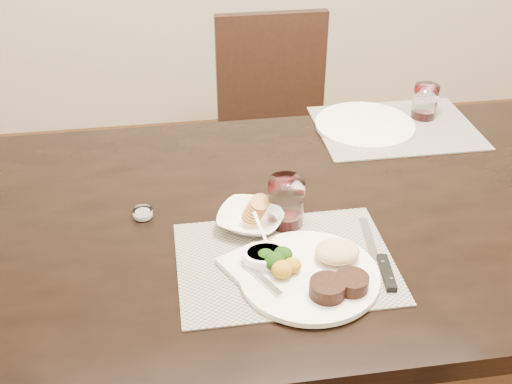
{
  "coord_description": "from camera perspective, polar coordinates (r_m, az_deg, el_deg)",
  "views": [
    {
      "loc": [
        -0.41,
        -1.22,
        1.63
      ],
      "look_at": [
        -0.22,
        -0.0,
        0.82
      ],
      "focal_mm": 45.0,
      "sensor_mm": 36.0,
      "label": 1
    }
  ],
  "objects": [
    {
      "name": "placemat_near",
      "position": [
        1.38,
        2.62,
        -6.27
      ],
      "size": [
        0.46,
        0.34,
        0.0
      ],
      "primitive_type": "cube",
      "color": "gray",
      "rests_on": "dining_table"
    },
    {
      "name": "sauce_ramekin",
      "position": [
        1.35,
        0.81,
        -5.86
      ],
      "size": [
        0.1,
        0.14,
        0.08
      ],
      "rotation": [
        0.0,
        0.0,
        0.31
      ],
      "color": "white",
      "rests_on": "placemat_near"
    },
    {
      "name": "cracker_bowl",
      "position": [
        1.47,
        -0.43,
        -2.36
      ],
      "size": [
        0.2,
        0.2,
        0.07
      ],
      "rotation": [
        0.0,
        0.0,
        -0.43
      ],
      "color": "white",
      "rests_on": "placemat_near"
    },
    {
      "name": "wine_glass_far",
      "position": [
        2.0,
        14.78,
        7.65
      ],
      "size": [
        0.07,
        0.07,
        0.1
      ],
      "rotation": [
        0.0,
        0.0,
        -0.03
      ],
      "color": "silver",
      "rests_on": "placemat_far"
    },
    {
      "name": "wine_glass_near",
      "position": [
        1.46,
        2.67,
        -1.1
      ],
      "size": [
        0.08,
        0.08,
        0.12
      ],
      "rotation": [
        0.0,
        0.0,
        -0.08
      ],
      "color": "silver",
      "rests_on": "placemat_near"
    },
    {
      "name": "dinner_plate",
      "position": [
        1.33,
        5.37,
        -7.1
      ],
      "size": [
        0.29,
        0.29,
        0.05
      ],
      "rotation": [
        0.0,
        0.0,
        -0.07
      ],
      "color": "white",
      "rests_on": "placemat_near"
    },
    {
      "name": "salt_cellar",
      "position": [
        1.53,
        -10.03,
        -1.92
      ],
      "size": [
        0.05,
        0.05,
        0.02
      ],
      "rotation": [
        0.0,
        0.0,
        0.43
      ],
      "color": "silver",
      "rests_on": "dining_table"
    },
    {
      "name": "dining_table",
      "position": [
        1.61,
        7.71,
        -3.82
      ],
      "size": [
        2.0,
        1.0,
        0.75
      ],
      "color": "black",
      "rests_on": "ground"
    },
    {
      "name": "steak_knife",
      "position": [
        1.39,
        11.15,
        -6.28
      ],
      "size": [
        0.04,
        0.26,
        0.01
      ],
      "rotation": [
        0.0,
        0.0,
        -0.12
      ],
      "color": "silver",
      "rests_on": "placemat_near"
    },
    {
      "name": "far_plate",
      "position": [
        1.92,
        9.64,
        5.89
      ],
      "size": [
        0.29,
        0.29,
        0.01
      ],
      "primitive_type": "cylinder",
      "color": "white",
      "rests_on": "placemat_far"
    },
    {
      "name": "placemat_far",
      "position": [
        1.94,
        12.3,
        5.62
      ],
      "size": [
        0.46,
        0.34,
        0.0
      ],
      "primitive_type": "cube",
      "color": "gray",
      "rests_on": "dining_table"
    },
    {
      "name": "chair_far",
      "position": [
        2.47,
        1.72,
        6.09
      ],
      "size": [
        0.42,
        0.42,
        0.9
      ],
      "color": "black",
      "rests_on": "ground"
    },
    {
      "name": "napkin_fork",
      "position": [
        1.34,
        0.31,
        -7.32
      ],
      "size": [
        0.17,
        0.21,
        0.02
      ],
      "rotation": [
        0.0,
        0.0,
        0.48
      ],
      "color": "silver",
      "rests_on": "placemat_near"
    }
  ]
}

